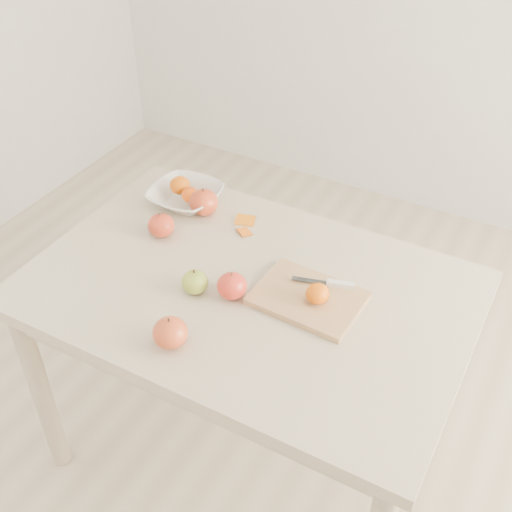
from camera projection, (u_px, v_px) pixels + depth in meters
The scene contains 15 objects.
ground at pixel (249, 449), 2.22m from camera, with size 3.50×3.50×0.00m, color #C6B293.
table at pixel (247, 312), 1.81m from camera, with size 1.20×0.80×0.75m.
cutting_board at pixel (308, 298), 1.70m from camera, with size 0.28×0.21×0.02m, color tan.
board_tangerine at pixel (317, 294), 1.66m from camera, with size 0.06×0.06×0.05m, color orange.
fruit_bowl at pixel (185, 196), 2.05m from camera, with size 0.22×0.22×0.05m, color white.
bowl_tangerine_near at pixel (180, 185), 2.05m from camera, with size 0.07×0.07×0.06m, color #D55607.
bowl_tangerine_far at pixel (190, 195), 2.01m from camera, with size 0.06×0.06×0.05m, color #DC6607.
orange_peel_a at pixel (245, 221), 1.98m from camera, with size 0.06×0.04×0.00m, color orange.
orange_peel_b at pixel (245, 232), 1.94m from camera, with size 0.04×0.04×0.00m, color #CF590E.
paring_knife at pixel (335, 284), 1.72m from camera, with size 0.17×0.07×0.01m.
apple_green at pixel (195, 282), 1.71m from camera, with size 0.07×0.07×0.07m, color olive.
apple_red_b at pixel (161, 225), 1.91m from camera, with size 0.08×0.08×0.07m, color maroon.
apple_red_c at pixel (170, 333), 1.56m from camera, with size 0.09×0.09×0.08m, color #A61819.
apple_red_e at pixel (232, 286), 1.70m from camera, with size 0.08×0.08×0.07m, color #A20D1B.
apple_red_a at pixel (204, 202), 2.00m from camera, with size 0.09×0.09×0.08m, color #9E0F0E.
Camera 1 is at (0.66, -1.14, 1.91)m, focal length 45.00 mm.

